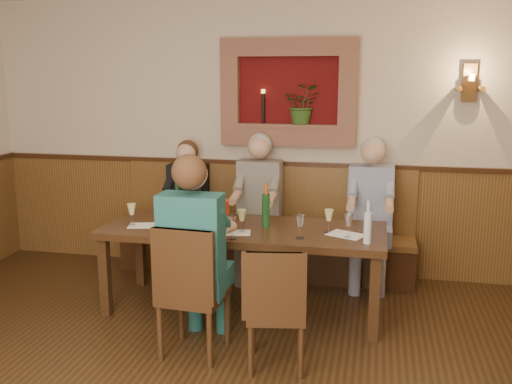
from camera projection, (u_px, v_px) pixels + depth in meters
room_shell at (157, 104)px, 2.87m from camera, size 6.04×6.04×2.82m
wainscoting at (166, 343)px, 3.14m from camera, size 6.02×6.02×1.15m
wall_niche at (292, 97)px, 5.65m from camera, size 1.36×0.30×1.06m
wall_sconce at (469, 84)px, 5.27m from camera, size 0.25×0.20×0.35m
dining_table at (243, 235)px, 4.89m from camera, size 2.40×0.90×0.75m
bench at (265, 243)px, 5.86m from camera, size 3.00×0.45×1.11m
chair_near_left at (193, 317)px, 4.18m from camera, size 0.47×0.47×1.00m
chair_near_right at (276, 332)px, 3.99m from camera, size 0.46×0.46×0.90m
person_bench_left at (186, 219)px, 5.88m from camera, size 0.40×0.49×1.37m
person_bench_mid at (258, 219)px, 5.71m from camera, size 0.43×0.53×1.46m
person_bench_right at (369, 226)px, 5.49m from camera, size 0.43×0.52×1.44m
person_chair_front at (196, 270)px, 4.19m from camera, size 0.45×0.55×1.50m
spittoon_bucket at (216, 214)px, 4.82m from camera, size 0.27×0.27×0.24m
wine_bottle_green_a at (266, 210)px, 4.83m from camera, size 0.08×0.08×0.38m
wine_bottle_green_b at (177, 205)px, 5.07m from camera, size 0.07×0.07×0.35m
water_bottle at (368, 227)px, 4.38m from camera, size 0.08×0.08×0.33m
tasting_sheet_a at (143, 225)px, 4.91m from camera, size 0.29×0.24×0.00m
tasting_sheet_b at (235, 233)px, 4.69m from camera, size 0.28×0.23×0.00m
tasting_sheet_c at (346, 235)px, 4.63m from camera, size 0.35×0.31×0.00m
tasting_sheet_d at (181, 232)px, 4.70m from camera, size 0.36×0.30×0.00m
wine_glass_0 at (132, 215)px, 4.90m from camera, size 0.08×0.08×0.19m
wine_glass_1 at (173, 208)px, 5.13m from camera, size 0.08×0.08×0.19m
wine_glass_2 at (180, 219)px, 4.77m from camera, size 0.08×0.08×0.19m
wine_glass_3 at (221, 211)px, 5.05m from camera, size 0.08×0.08×0.19m
wine_glass_4 at (242, 221)px, 4.70m from camera, size 0.08×0.08×0.19m
wine_glass_5 at (267, 216)px, 4.85m from camera, size 0.08×0.08×0.19m
wine_glass_6 at (300, 227)px, 4.52m from camera, size 0.08×0.08×0.19m
wine_glass_7 at (329, 221)px, 4.70m from camera, size 0.08×0.08×0.19m
wine_glass_8 at (348, 226)px, 4.54m from camera, size 0.08×0.08×0.19m
wine_glass_9 at (221, 223)px, 4.65m from camera, size 0.08×0.08×0.19m
wine_glass_10 at (232, 227)px, 4.50m from camera, size 0.08×0.08×0.19m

